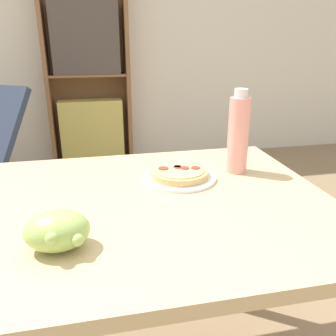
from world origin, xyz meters
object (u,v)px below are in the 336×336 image
object	(u,v)px
grape_bunch	(57,231)
bookshelf	(89,83)
drink_bottle	(238,134)
pizza_on_plate	(179,174)

from	to	relation	value
grape_bunch	bookshelf	size ratio (longest dim) A/B	0.08
drink_bottle	bookshelf	xyz separation A→B (m)	(-0.48, 2.38, -0.11)
pizza_on_plate	drink_bottle	distance (m)	0.24
grape_bunch	bookshelf	world-z (taller)	bookshelf
bookshelf	pizza_on_plate	bearing A→B (deg)	-83.47
pizza_on_plate	drink_bottle	world-z (taller)	drink_bottle
pizza_on_plate	drink_bottle	size ratio (longest dim) A/B	0.86
bookshelf	grape_bunch	bearing A→B (deg)	-91.59
drink_bottle	pizza_on_plate	bearing A→B (deg)	-172.46
pizza_on_plate	bookshelf	size ratio (longest dim) A/B	0.14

